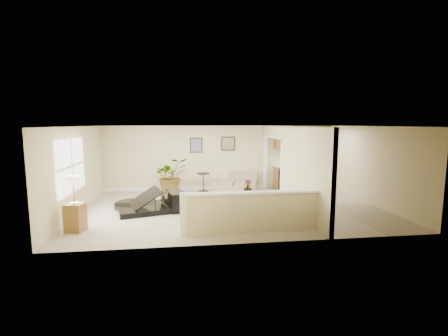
{
  "coord_description": "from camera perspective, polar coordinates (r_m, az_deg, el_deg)",
  "views": [
    {
      "loc": [
        -1.5,
        -9.63,
        2.58
      ],
      "look_at": [
        -0.2,
        0.4,
        1.19
      ],
      "focal_mm": 26.0,
      "sensor_mm": 36.0,
      "label": 1
    }
  ],
  "objects": [
    {
      "name": "lamp_stand",
      "position": [
        8.59,
        -24.77,
        -6.42
      ],
      "size": [
        0.48,
        0.48,
        1.35
      ],
      "color": "#905D2F",
      "rests_on": "floor"
    },
    {
      "name": "loveseat",
      "position": [
        12.69,
        1.96,
        -2.28
      ],
      "size": [
        1.94,
        1.46,
        0.94
      ],
      "rotation": [
        0.0,
        0.0,
        -0.36
      ],
      "color": "tan",
      "rests_on": "floor"
    },
    {
      "name": "left_wall",
      "position": [
        10.17,
        -24.5,
        -0.4
      ],
      "size": [
        0.04,
        6.0,
        2.5
      ],
      "primitive_type": "cube",
      "color": "beige",
      "rests_on": "floor"
    },
    {
      "name": "piano_bench",
      "position": [
        9.82,
        -8.41,
        -5.77
      ],
      "size": [
        0.65,
        0.94,
        0.57
      ],
      "primitive_type": "cube",
      "rotation": [
        0.0,
        0.0,
        0.27
      ],
      "color": "black",
      "rests_on": "floor"
    },
    {
      "name": "right_wall",
      "position": [
        11.42,
        24.34,
        0.44
      ],
      "size": [
        0.04,
        6.0,
        2.5
      ],
      "primitive_type": "cube",
      "color": "beige",
      "rests_on": "floor"
    },
    {
      "name": "kitchen_cabinets",
      "position": [
        13.33,
        13.26,
        0.24
      ],
      "size": [
        2.36,
        0.65,
        2.33
      ],
      "color": "#905D2F",
      "rests_on": "floor"
    },
    {
      "name": "palm_plant",
      "position": [
        12.14,
        -9.32,
        -1.42
      ],
      "size": [
        1.5,
        1.42,
        1.33
      ],
      "color": "black",
      "rests_on": "floor"
    },
    {
      "name": "wall_art_left",
      "position": [
        12.64,
        -4.92,
        4.02
      ],
      "size": [
        0.48,
        0.04,
        0.58
      ],
      "color": "#382014",
      "rests_on": "back_wall"
    },
    {
      "name": "interior_partition",
      "position": [
        10.5,
        10.96,
        0.23
      ],
      "size": [
        0.18,
        5.99,
        2.5
      ],
      "color": "beige",
      "rests_on": "floor"
    },
    {
      "name": "ceiling",
      "position": [
        9.74,
        1.45,
        7.35
      ],
      "size": [
        9.0,
        6.0,
        0.04
      ],
      "primitive_type": "cube",
      "color": "silver",
      "rests_on": "back_wall"
    },
    {
      "name": "piano",
      "position": [
        9.99,
        -14.11,
        -3.85
      ],
      "size": [
        2.06,
        2.06,
        1.44
      ],
      "rotation": [
        0.0,
        0.0,
        0.29
      ],
      "color": "black",
      "rests_on": "floor"
    },
    {
      "name": "pony_half_wall",
      "position": [
        7.77,
        4.59,
        -7.58
      ],
      "size": [
        3.42,
        0.22,
        1.0
      ],
      "color": "beige",
      "rests_on": "floor"
    },
    {
      "name": "left_window",
      "position": [
        9.67,
        -25.34,
        0.36
      ],
      "size": [
        0.05,
        2.15,
        1.45
      ],
      "primitive_type": "cube",
      "color": "white",
      "rests_on": "left_wall"
    },
    {
      "name": "wall_mirror",
      "position": [
        12.75,
        0.72,
        4.31
      ],
      "size": [
        0.55,
        0.04,
        0.55
      ],
      "color": "#382014",
      "rests_on": "back_wall"
    },
    {
      "name": "small_plant",
      "position": [
        12.1,
        4.19,
        -3.45
      ],
      "size": [
        0.31,
        0.31,
        0.52
      ],
      "color": "black",
      "rests_on": "floor"
    },
    {
      "name": "front_wall",
      "position": [
        6.92,
        5.25,
        -3.28
      ],
      "size": [
        9.0,
        0.04,
        2.5
      ],
      "primitive_type": "cube",
      "color": "beige",
      "rests_on": "floor"
    },
    {
      "name": "back_wall",
      "position": [
        12.78,
        -0.64,
        1.85
      ],
      "size": [
        9.0,
        0.04,
        2.5
      ],
      "primitive_type": "cube",
      "color": "beige",
      "rests_on": "floor"
    },
    {
      "name": "floor",
      "position": [
        10.08,
        1.4,
        -7.01
      ],
      "size": [
        9.0,
        9.0,
        0.0
      ],
      "primitive_type": "plane",
      "color": "beige",
      "rests_on": "ground"
    },
    {
      "name": "kitchen_vinyl",
      "position": [
        11.0,
        17.95,
        -6.12
      ],
      "size": [
        2.7,
        6.0,
        0.01
      ],
      "primitive_type": "cube",
      "color": "tan",
      "rests_on": "floor"
    },
    {
      "name": "accent_table",
      "position": [
        12.32,
        -3.68,
        -2.09
      ],
      "size": [
        0.5,
        0.5,
        0.72
      ],
      "color": "black",
      "rests_on": "floor"
    }
  ]
}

